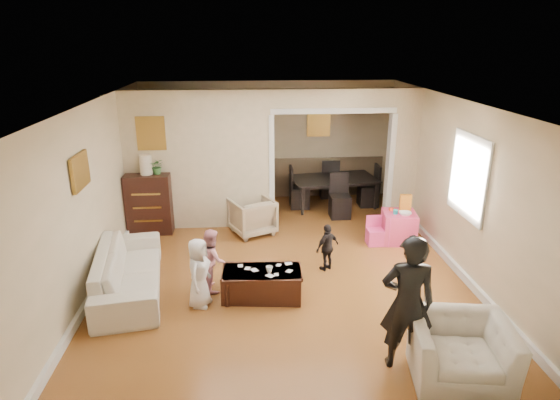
{
  "coord_description": "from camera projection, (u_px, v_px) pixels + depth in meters",
  "views": [
    {
      "loc": [
        -0.53,
        -6.74,
        3.47
      ],
      "look_at": [
        0.0,
        0.2,
        1.05
      ],
      "focal_mm": 30.06,
      "sensor_mm": 36.0,
      "label": 1
    }
  ],
  "objects": [
    {
      "name": "floor",
      "position": [
        281.0,
        266.0,
        7.53
      ],
      "size": [
        7.0,
        7.0,
        0.0
      ],
      "primitive_type": "plane",
      "color": "#A16029",
      "rests_on": "ground"
    },
    {
      "name": "partition_left",
      "position": [
        200.0,
        161.0,
        8.7
      ],
      "size": [
        2.75,
        0.18,
        2.6
      ],
      "primitive_type": "cube",
      "color": "beige",
      "rests_on": "ground"
    },
    {
      "name": "partition_right",
      "position": [
        402.0,
        157.0,
        8.97
      ],
      "size": [
        0.55,
        0.18,
        2.6
      ],
      "primitive_type": "cube",
      "color": "beige",
      "rests_on": "ground"
    },
    {
      "name": "partition_header",
      "position": [
        334.0,
        98.0,
        8.5
      ],
      "size": [
        2.22,
        0.18,
        0.35
      ],
      "primitive_type": "cube",
      "color": "beige",
      "rests_on": "partition_right"
    },
    {
      "name": "window_pane",
      "position": [
        469.0,
        176.0,
        6.84
      ],
      "size": [
        0.03,
        0.95,
        1.1
      ],
      "primitive_type": "cube",
      "color": "white",
      "rests_on": "ground"
    },
    {
      "name": "framed_art_partition",
      "position": [
        151.0,
        133.0,
        8.36
      ],
      "size": [
        0.45,
        0.03,
        0.55
      ],
      "primitive_type": "cube",
      "color": "brown",
      "rests_on": "partition_left"
    },
    {
      "name": "framed_art_sofa_wall",
      "position": [
        80.0,
        171.0,
        6.18
      ],
      "size": [
        0.03,
        0.55,
        0.4
      ],
      "primitive_type": "cube",
      "color": "brown"
    },
    {
      "name": "framed_art_alcove",
      "position": [
        319.0,
        123.0,
        10.29
      ],
      "size": [
        0.45,
        0.03,
        0.55
      ],
      "primitive_type": "cube",
      "color": "brown"
    },
    {
      "name": "sofa",
      "position": [
        129.0,
        271.0,
        6.7
      ],
      "size": [
        1.17,
        2.28,
        0.63
      ],
      "primitive_type": "imported",
      "rotation": [
        0.0,
        0.0,
        1.72
      ],
      "color": "beige",
      "rests_on": "ground"
    },
    {
      "name": "armchair_back",
      "position": [
        252.0,
        216.0,
        8.68
      ],
      "size": [
        0.96,
        0.97,
        0.67
      ],
      "primitive_type": "imported",
      "rotation": [
        0.0,
        0.0,
        3.57
      ],
      "color": "tan",
      "rests_on": "ground"
    },
    {
      "name": "armchair_front",
      "position": [
        460.0,
        351.0,
        4.95
      ],
      "size": [
        1.15,
        1.04,
        0.66
      ],
      "primitive_type": "imported",
      "rotation": [
        0.0,
        0.0,
        -0.16
      ],
      "color": "beige",
      "rests_on": "ground"
    },
    {
      "name": "dresser",
      "position": [
        150.0,
        203.0,
        8.68
      ],
      "size": [
        0.82,
        0.46,
        1.12
      ],
      "primitive_type": "cube",
      "color": "black",
      "rests_on": "ground"
    },
    {
      "name": "table_lamp",
      "position": [
        146.0,
        165.0,
        8.44
      ],
      "size": [
        0.22,
        0.22,
        0.36
      ],
      "primitive_type": "cylinder",
      "color": "beige",
      "rests_on": "dresser"
    },
    {
      "name": "potted_plant",
      "position": [
        157.0,
        166.0,
        8.46
      ],
      "size": [
        0.26,
        0.22,
        0.29
      ],
      "primitive_type": "imported",
      "color": "#37682E",
      "rests_on": "dresser"
    },
    {
      "name": "coffee_table",
      "position": [
        262.0,
        284.0,
        6.57
      ],
      "size": [
        1.14,
        0.66,
        0.41
      ],
      "primitive_type": "cube",
      "rotation": [
        0.0,
        0.0,
        -0.11
      ],
      "color": "#3B1B12",
      "rests_on": "ground"
    },
    {
      "name": "coffee_cup",
      "position": [
        269.0,
        269.0,
        6.44
      ],
      "size": [
        0.11,
        0.11,
        0.09
      ],
      "primitive_type": "imported",
      "rotation": [
        0.0,
        0.0,
        -0.11
      ],
      "color": "silver",
      "rests_on": "coffee_table"
    },
    {
      "name": "play_table",
      "position": [
        399.0,
        227.0,
        8.36
      ],
      "size": [
        0.63,
        0.63,
        0.54
      ],
      "primitive_type": "cube",
      "rotation": [
        0.0,
        0.0,
        -0.13
      ],
      "color": "#E63C6F",
      "rests_on": "ground"
    },
    {
      "name": "cereal_box",
      "position": [
        405.0,
        203.0,
        8.32
      ],
      "size": [
        0.21,
        0.1,
        0.3
      ],
      "primitive_type": "cube",
      "rotation": [
        0.0,
        0.0,
        -0.13
      ],
      "color": "yellow",
      "rests_on": "play_table"
    },
    {
      "name": "cyan_cup",
      "position": [
        395.0,
        212.0,
        8.2
      ],
      "size": [
        0.08,
        0.08,
        0.08
      ],
      "primitive_type": "cylinder",
      "color": "#22AAAE",
      "rests_on": "play_table"
    },
    {
      "name": "toy_block",
      "position": [
        391.0,
        209.0,
        8.36
      ],
      "size": [
        0.09,
        0.08,
        0.05
      ],
      "primitive_type": "cube",
      "rotation": [
        0.0,
        0.0,
        0.22
      ],
      "color": "red",
      "rests_on": "play_table"
    },
    {
      "name": "play_bowl",
      "position": [
        405.0,
        214.0,
        8.15
      ],
      "size": [
        0.25,
        0.25,
        0.05
      ],
      "primitive_type": "imported",
      "rotation": [
        0.0,
        0.0,
        -0.13
      ],
      "color": "white",
      "rests_on": "play_table"
    },
    {
      "name": "dining_table",
      "position": [
        334.0,
        192.0,
        10.08
      ],
      "size": [
        1.91,
        1.24,
        0.63
      ],
      "primitive_type": "imported",
      "rotation": [
        0.0,
        0.0,
        0.14
      ],
      "color": "black",
      "rests_on": "ground"
    },
    {
      "name": "adult_person",
      "position": [
        407.0,
        303.0,
        5.0
      ],
      "size": [
        0.62,
        0.45,
        1.58
      ],
      "primitive_type": "imported",
      "rotation": [
        0.0,
        0.0,
        3.0
      ],
      "color": "black",
      "rests_on": "ground"
    },
    {
      "name": "child_kneel_a",
      "position": [
        199.0,
        273.0,
        6.27
      ],
      "size": [
        0.43,
        0.54,
        0.98
      ],
      "primitive_type": "imported",
      "rotation": [
        0.0,
        0.0,
        1.29
      ],
      "color": "white",
      "rests_on": "ground"
    },
    {
      "name": "child_kneel_b",
      "position": [
        212.0,
        259.0,
        6.71
      ],
      "size": [
        0.45,
        0.52,
        0.92
      ],
      "primitive_type": "imported",
      "rotation": [
        0.0,
        0.0,
        1.81
      ],
      "color": "pink",
      "rests_on": "ground"
    },
    {
      "name": "child_toddler",
      "position": [
        327.0,
        247.0,
        7.29
      ],
      "size": [
        0.48,
        0.4,
        0.76
      ],
      "primitive_type": "imported",
      "rotation": [
        0.0,
        0.0,
        -2.55
      ],
      "color": "black",
      "rests_on": "ground"
    },
    {
      "name": "craft_papers",
      "position": [
        268.0,
        269.0,
        6.53
      ],
      "size": [
        0.78,
        0.46,
        0.0
      ],
      "color": "white",
      "rests_on": "coffee_table"
    }
  ]
}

